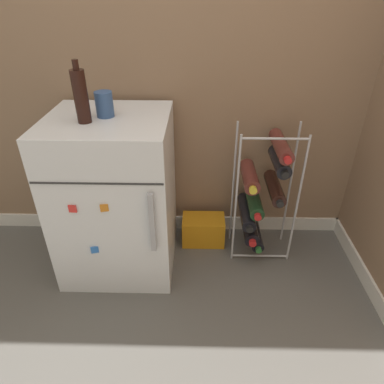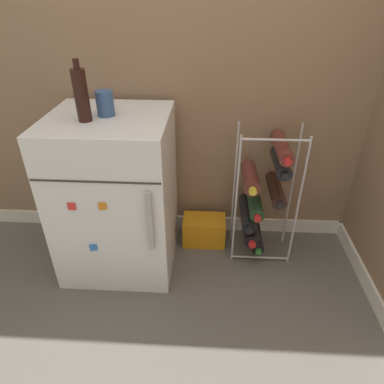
{
  "view_description": "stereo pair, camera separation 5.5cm",
  "coord_description": "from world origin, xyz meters",
  "px_view_note": "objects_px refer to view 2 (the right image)",
  "views": [
    {
      "loc": [
        -0.05,
        -1.15,
        1.39
      ],
      "look_at": [
        -0.09,
        0.4,
        0.43
      ],
      "focal_mm": 32.0,
      "sensor_mm": 36.0,
      "label": 1
    },
    {
      "loc": [
        0.0,
        -1.15,
        1.39
      ],
      "look_at": [
        -0.09,
        0.4,
        0.43
      ],
      "focal_mm": 32.0,
      "sensor_mm": 36.0,
      "label": 2
    }
  ],
  "objects_px": {
    "wine_rack": "(261,196)",
    "fridge_top_cup": "(105,103)",
    "soda_box": "(204,230)",
    "fridge_top_bottle": "(81,95)",
    "mini_fridge": "(117,195)"
  },
  "relations": [
    {
      "from": "mini_fridge",
      "to": "fridge_top_bottle",
      "type": "bearing_deg",
      "value": -139.99
    },
    {
      "from": "wine_rack",
      "to": "fridge_top_cup",
      "type": "distance_m",
      "value": 0.94
    },
    {
      "from": "soda_box",
      "to": "fridge_top_bottle",
      "type": "distance_m",
      "value": 1.06
    },
    {
      "from": "soda_box",
      "to": "mini_fridge",
      "type": "bearing_deg",
      "value": -160.35
    },
    {
      "from": "wine_rack",
      "to": "fridge_top_cup",
      "type": "xyz_separation_m",
      "value": [
        -0.77,
        -0.08,
        0.52
      ]
    },
    {
      "from": "wine_rack",
      "to": "soda_box",
      "type": "distance_m",
      "value": 0.44
    },
    {
      "from": "soda_box",
      "to": "fridge_top_cup",
      "type": "height_order",
      "value": "fridge_top_cup"
    },
    {
      "from": "mini_fridge",
      "to": "wine_rack",
      "type": "height_order",
      "value": "mini_fridge"
    },
    {
      "from": "mini_fridge",
      "to": "soda_box",
      "type": "height_order",
      "value": "mini_fridge"
    },
    {
      "from": "wine_rack",
      "to": "soda_box",
      "type": "bearing_deg",
      "value": 167.31
    },
    {
      "from": "mini_fridge",
      "to": "soda_box",
      "type": "relative_size",
      "value": 3.35
    },
    {
      "from": "mini_fridge",
      "to": "wine_rack",
      "type": "xyz_separation_m",
      "value": [
        0.77,
        0.1,
        -0.04
      ]
    },
    {
      "from": "wine_rack",
      "to": "soda_box",
      "type": "relative_size",
      "value": 3.03
    },
    {
      "from": "mini_fridge",
      "to": "fridge_top_cup",
      "type": "distance_m",
      "value": 0.48
    },
    {
      "from": "wine_rack",
      "to": "fridge_top_cup",
      "type": "bearing_deg",
      "value": -173.93
    }
  ]
}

